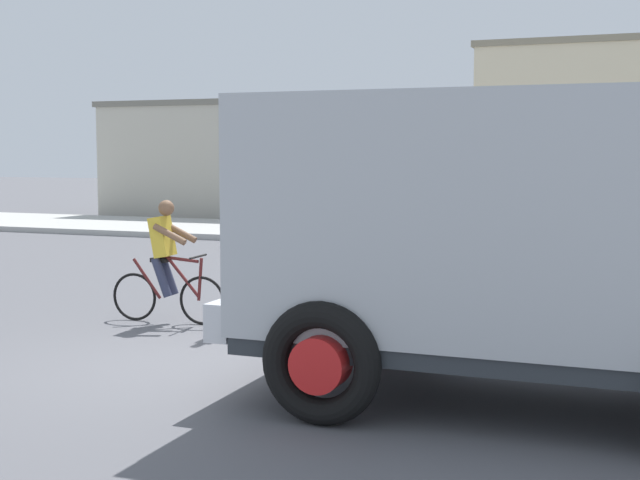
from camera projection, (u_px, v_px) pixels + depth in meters
ground_plane at (204, 366)px, 9.99m from camera, size 120.00×120.00×0.00m
sidewalk_far at (480, 238)px, 24.03m from camera, size 80.00×5.00×0.16m
truck_foreground at (530, 229)px, 8.27m from camera, size 5.43×2.88×2.90m
cyclist at (166, 261)px, 12.44m from camera, size 1.73×0.50×1.72m
traffic_light_pole at (262, 174)px, 12.64m from camera, size 0.24×0.43×3.20m
car_red_near at (419, 239)px, 16.21m from camera, size 4.04×1.95×1.60m
building_corner_left at (277, 160)px, 32.61m from camera, size 11.87×5.82×4.17m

